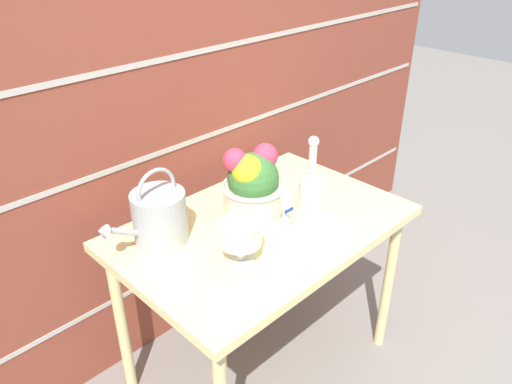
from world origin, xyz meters
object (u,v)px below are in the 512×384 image
Objects in this scene: crystal_pedestal_bowl at (240,235)px; flower_planter at (253,184)px; figurine_vase at (285,219)px; watering_can at (159,216)px; glass_decanter at (311,187)px.

crystal_pedestal_bowl is 0.30m from flower_planter.
watering_can is at bearing 138.98° from figurine_vase.
glass_decanter is (0.53, -0.23, 0.00)m from watering_can.
crystal_pedestal_bowl is 0.87× the size of figurine_vase.
flower_planter is 0.91× the size of glass_decanter.
figurine_vase is (-0.02, -0.19, -0.06)m from flower_planter.
figurine_vase is (-0.20, -0.05, -0.03)m from glass_decanter.
crystal_pedestal_bowl is at bearing -172.96° from glass_decanter.
watering_can is at bearing 156.29° from glass_decanter.
crystal_pedestal_bowl is 0.22m from figurine_vase.
watering_can is 1.19× the size of flower_planter.
glass_decanter is (0.42, 0.05, -0.00)m from crystal_pedestal_bowl.
flower_planter is (0.36, -0.10, 0.03)m from watering_can.
figurine_vase is at bearing -0.26° from crystal_pedestal_bowl.
watering_can and flower_planter have the same top height.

